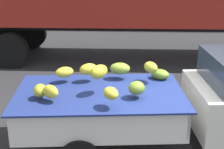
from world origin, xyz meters
name	(u,v)px	position (x,y,z in m)	size (l,w,h in m)	color
curb_strip	(147,29)	(0.00, 10.32, 0.08)	(80.00, 0.80, 0.16)	gray
pickup_truck	(214,101)	(0.70, 0.22, 0.88)	(5.13, 2.19, 1.70)	silver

